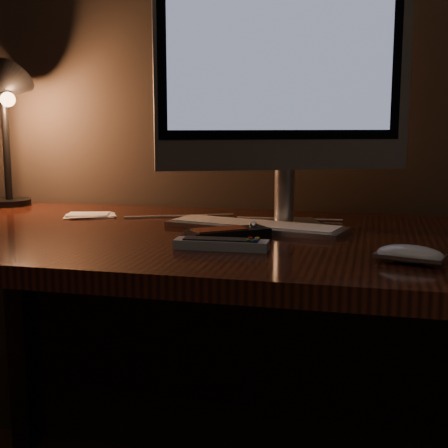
% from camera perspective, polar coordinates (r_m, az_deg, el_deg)
% --- Properties ---
extents(desk, '(1.60, 0.75, 0.75)m').
position_cam_1_polar(desk, '(1.41, 2.35, -5.60)').
color(desk, '#37150C').
rests_on(desk, ground).
extents(monitor, '(0.53, 0.25, 0.59)m').
position_cam_1_polar(monitor, '(1.39, 5.49, 14.01)').
color(monitor, silver).
rests_on(monitor, desk).
extents(keyboard, '(0.42, 0.20, 0.01)m').
position_cam_1_polar(keyboard, '(1.38, 2.85, -0.17)').
color(keyboard, silver).
rests_on(keyboard, desk).
extents(mouse, '(0.12, 0.09, 0.02)m').
position_cam_1_polar(mouse, '(1.10, 16.64, -2.88)').
color(mouse, white).
rests_on(mouse, desk).
extents(media_remote, '(0.17, 0.15, 0.03)m').
position_cam_1_polar(media_remote, '(1.26, 0.38, -0.86)').
color(media_remote, black).
rests_on(media_remote, desk).
extents(tv_remote, '(0.18, 0.05, 0.02)m').
position_cam_1_polar(tv_remote, '(1.16, -0.25, -1.83)').
color(tv_remote, gray).
rests_on(tv_remote, desk).
extents(papers, '(0.15, 0.12, 0.01)m').
position_cam_1_polar(papers, '(1.60, -12.18, 0.80)').
color(papers, white).
rests_on(papers, desk).
extents(desk_lamp, '(0.18, 0.20, 0.40)m').
position_cam_1_polar(desk_lamp, '(1.81, -19.35, 9.97)').
color(desk_lamp, black).
rests_on(desk_lamp, desk).
extents(cable, '(0.52, 0.11, 0.00)m').
position_cam_1_polar(cable, '(1.52, 0.81, 0.54)').
color(cable, white).
rests_on(cable, desk).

